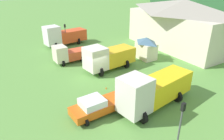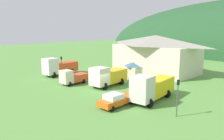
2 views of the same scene
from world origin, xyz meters
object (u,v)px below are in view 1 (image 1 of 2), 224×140
at_px(heavy_rig_striped, 108,57).
at_px(traffic_cone_near_pickup, 91,53).
at_px(flatbed_truck_yellow, 153,89).
at_px(service_pickup_orange, 97,106).
at_px(play_shed_cream, 146,48).
at_px(traffic_cone_mid_row, 106,89).
at_px(depot_building, 182,23).
at_px(traffic_light_east, 180,124).
at_px(traffic_light_west, 65,33).
at_px(heavy_rig_white, 63,36).
at_px(light_truck_cream, 68,54).

relative_size(heavy_rig_striped, traffic_cone_near_pickup, 10.95).
xyz_separation_m(flatbed_truck_yellow, service_pickup_orange, (-1.60, -4.86, -0.98)).
bearing_deg(play_shed_cream, flatbed_truck_yellow, -36.86).
distance_m(play_shed_cream, traffic_cone_mid_row, 10.70).
relative_size(depot_building, play_shed_cream, 5.71).
bearing_deg(traffic_light_east, play_shed_cream, 147.07).
xyz_separation_m(play_shed_cream, traffic_light_west, (-11.62, -7.89, 0.71)).
height_order(heavy_rig_striped, traffic_cone_mid_row, heavy_rig_striped).
height_order(heavy_rig_striped, traffic_light_west, traffic_light_west).
distance_m(heavy_rig_white, traffic_cone_near_pickup, 6.81).
distance_m(play_shed_cream, service_pickup_orange, 14.80).
distance_m(heavy_rig_white, light_truck_cream, 8.07).
height_order(service_pickup_orange, traffic_light_east, traffic_light_east).
height_order(heavy_rig_white, flatbed_truck_yellow, flatbed_truck_yellow).
bearing_deg(traffic_cone_mid_row, heavy_rig_white, 175.88).
distance_m(play_shed_cream, light_truck_cream, 11.06).
height_order(depot_building, flatbed_truck_yellow, depot_building).
relative_size(flatbed_truck_yellow, traffic_cone_mid_row, 18.27).
relative_size(heavy_rig_white, traffic_light_east, 1.83).
relative_size(service_pickup_orange, traffic_cone_near_pickup, 7.89).
bearing_deg(service_pickup_orange, traffic_light_west, -105.75).
distance_m(flatbed_truck_yellow, service_pickup_orange, 5.21).
height_order(play_shed_cream, light_truck_cream, play_shed_cream).
bearing_deg(traffic_cone_near_pickup, traffic_light_west, -160.44).
bearing_deg(light_truck_cream, traffic_cone_near_pickup, -160.78).
xyz_separation_m(depot_building, traffic_light_west, (-10.18, -16.48, -1.65)).
xyz_separation_m(heavy_rig_striped, traffic_light_east, (14.49, -3.00, 0.78)).
height_order(traffic_light_east, traffic_cone_near_pickup, traffic_light_east).
bearing_deg(heavy_rig_striped, traffic_cone_near_pickup, -103.04).
xyz_separation_m(play_shed_cream, light_truck_cream, (-4.48, -10.10, -0.43)).
relative_size(flatbed_truck_yellow, traffic_light_west, 2.20).
height_order(service_pickup_orange, traffic_cone_near_pickup, service_pickup_orange).
bearing_deg(play_shed_cream, traffic_cone_near_pickup, -135.84).
xyz_separation_m(heavy_rig_white, traffic_light_east, (27.26, -1.52, 0.73)).
bearing_deg(flatbed_truck_yellow, traffic_light_west, -97.66).
bearing_deg(heavy_rig_striped, play_shed_cream, 177.65).
relative_size(light_truck_cream, flatbed_truck_yellow, 0.57).
bearing_deg(traffic_light_west, depot_building, 58.29).
bearing_deg(heavy_rig_striped, service_pickup_orange, 48.05).
relative_size(light_truck_cream, service_pickup_orange, 0.95).
relative_size(flatbed_truck_yellow, traffic_light_east, 2.06).
bearing_deg(heavy_rig_striped, traffic_light_east, 71.88).
bearing_deg(flatbed_truck_yellow, play_shed_cream, -135.84).
height_order(heavy_rig_white, traffic_light_west, traffic_light_west).
distance_m(depot_building, heavy_rig_white, 20.10).
distance_m(depot_building, traffic_light_west, 19.44).
xyz_separation_m(depot_building, heavy_rig_white, (-10.86, -16.77, -2.24)).
xyz_separation_m(depot_building, traffic_cone_mid_row, (6.26, -18.00, -3.99)).
relative_size(traffic_light_west, traffic_light_east, 0.94).
height_order(traffic_light_east, traffic_cone_mid_row, traffic_light_east).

